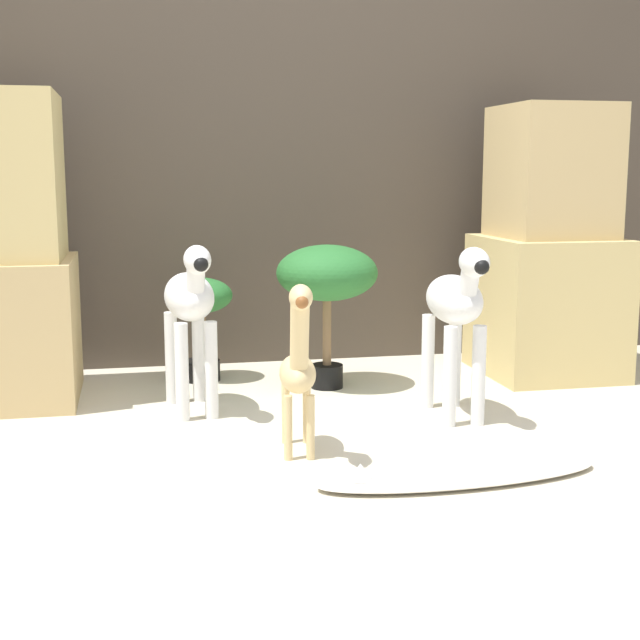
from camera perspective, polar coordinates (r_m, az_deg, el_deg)
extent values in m
plane|color=beige|center=(3.08, 1.76, -8.86)|extent=(14.00, 14.00, 0.00)
cube|color=#473D33|center=(4.55, -3.15, 11.14)|extent=(6.40, 0.08, 2.20)
cube|color=tan|center=(4.01, -19.54, -0.63)|extent=(0.60, 0.64, 0.61)
cube|color=#D1B775|center=(4.41, 14.27, 0.88)|extent=(0.60, 0.64, 0.66)
cube|color=tan|center=(4.37, 14.61, 9.16)|extent=(0.48, 0.52, 0.61)
cylinder|color=white|center=(3.48, 10.11, -3.51)|extent=(0.05, 0.05, 0.39)
cylinder|color=white|center=(3.44, 8.31, -3.61)|extent=(0.05, 0.05, 0.39)
cylinder|color=white|center=(3.74, 8.61, -2.56)|extent=(0.05, 0.05, 0.39)
cylinder|color=white|center=(3.71, 6.91, -2.64)|extent=(0.05, 0.05, 0.39)
ellipsoid|color=white|center=(3.54, 8.57, 1.31)|extent=(0.20, 0.41, 0.19)
cylinder|color=white|center=(3.37, 9.56, 2.66)|extent=(0.07, 0.11, 0.16)
ellipsoid|color=white|center=(3.32, 9.85, 3.67)|extent=(0.11, 0.19, 0.11)
sphere|color=black|center=(3.25, 10.31, 3.36)|extent=(0.06, 0.06, 0.06)
cube|color=black|center=(3.37, 9.56, 2.78)|extent=(0.02, 0.06, 0.13)
cylinder|color=white|center=(3.55, -6.98, -3.20)|extent=(0.05, 0.05, 0.39)
cylinder|color=white|center=(3.53, -8.83, -3.31)|extent=(0.05, 0.05, 0.39)
cylinder|color=white|center=(3.82, -7.77, -2.30)|extent=(0.05, 0.05, 0.39)
cylinder|color=white|center=(3.80, -9.49, -2.40)|extent=(0.05, 0.05, 0.39)
ellipsoid|color=white|center=(3.62, -8.38, 1.49)|extent=(0.23, 0.42, 0.19)
cylinder|color=white|center=(3.44, -7.96, 2.84)|extent=(0.08, 0.12, 0.16)
ellipsoid|color=white|center=(3.39, -7.86, 3.84)|extent=(0.12, 0.19, 0.11)
sphere|color=black|center=(3.32, -7.62, 3.55)|extent=(0.06, 0.06, 0.06)
cube|color=black|center=(3.44, -7.96, 2.96)|extent=(0.02, 0.06, 0.13)
cylinder|color=#E0C184|center=(3.04, -0.61, -6.89)|extent=(0.03, 0.03, 0.22)
cylinder|color=#E0C184|center=(3.04, -2.05, -6.92)|extent=(0.03, 0.03, 0.22)
cylinder|color=#E0C184|center=(3.23, -0.85, -5.93)|extent=(0.03, 0.03, 0.22)
cylinder|color=#E0C184|center=(3.22, -2.21, -5.95)|extent=(0.03, 0.03, 0.22)
ellipsoid|color=#E0C184|center=(3.09, -1.45, -3.45)|extent=(0.16, 0.29, 0.13)
cylinder|color=#E0C184|center=(2.94, -1.33, -0.80)|extent=(0.08, 0.16, 0.29)
ellipsoid|color=#E0C184|center=(2.83, -1.24, 1.46)|extent=(0.09, 0.15, 0.08)
sphere|color=brown|center=(2.78, -1.16, 1.15)|extent=(0.04, 0.04, 0.04)
cylinder|color=black|center=(4.04, 0.44, -3.61)|extent=(0.15, 0.15, 0.11)
cylinder|color=brown|center=(4.00, 0.45, -0.82)|extent=(0.04, 0.04, 0.29)
ellipsoid|color=#286B2D|center=(3.96, 0.45, 3.05)|extent=(0.45, 0.45, 0.25)
cylinder|color=black|center=(4.22, -7.56, -3.21)|extent=(0.17, 0.17, 0.10)
cylinder|color=brown|center=(4.18, -7.60, -1.06)|extent=(0.04, 0.04, 0.23)
ellipsoid|color=#286B2D|center=(4.15, -7.66, 1.57)|extent=(0.30, 0.30, 0.16)
ellipsoid|color=silver|center=(2.92, 8.91, -9.69)|extent=(0.96, 0.32, 0.03)
cone|color=white|center=(2.79, 2.61, -9.65)|extent=(0.08, 0.08, 0.05)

